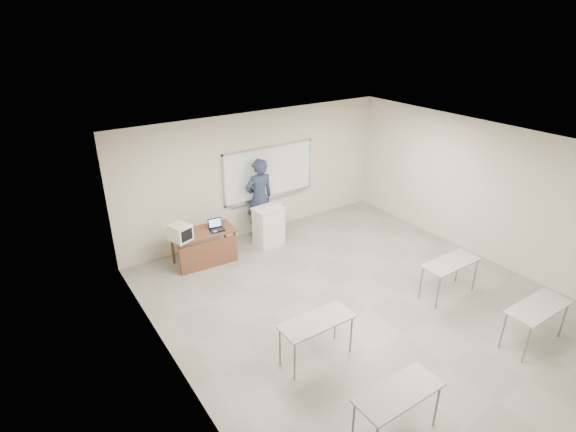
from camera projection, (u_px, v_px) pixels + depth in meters
floor at (368, 309)px, 8.38m from camera, size 7.00×8.00×0.01m
whiteboard at (269, 173)px, 10.92m from camera, size 2.48×0.10×1.31m
student_desks at (430, 316)px, 7.08m from camera, size 4.40×2.20×0.73m
instructor_desk at (206, 242)px, 9.66m from camera, size 1.35×0.68×0.75m
podium at (269, 226)px, 10.50m from camera, size 0.68×0.50×0.95m
crt_monitor at (180, 233)px, 9.21m from camera, size 0.37×0.42×0.35m
laptop at (216, 227)px, 9.70m from camera, size 0.31×0.29×0.23m
mouse at (215, 231)px, 9.60m from camera, size 0.11×0.08×0.04m
keyboard at (272, 205)px, 10.44m from camera, size 0.46×0.16×0.03m
presenter at (259, 198)px, 10.76m from camera, size 0.74×0.51×1.96m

